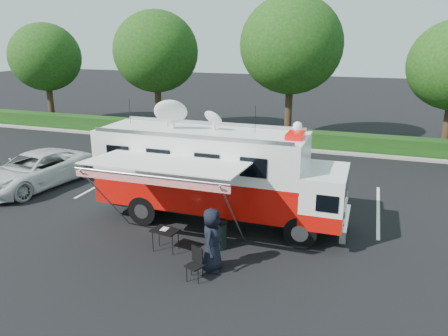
# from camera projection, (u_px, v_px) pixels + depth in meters

# --- Properties ---
(ground_plane) EXTENTS (120.00, 120.00, 0.00)m
(ground_plane) POSITION_uv_depth(u_px,v_px,m) (220.00, 221.00, 15.95)
(ground_plane) COLOR black
(ground_plane) RESTS_ON ground
(back_border) EXTENTS (60.00, 6.14, 8.87)m
(back_border) POSITION_uv_depth(u_px,v_px,m) (309.00, 62.00, 25.82)
(back_border) COLOR #9E998E
(back_border) RESTS_ON ground_plane
(stall_lines) EXTENTS (24.12, 5.50, 0.01)m
(stall_lines) POSITION_uv_depth(u_px,v_px,m) (232.00, 193.00, 18.82)
(stall_lines) COLOR silver
(stall_lines) RESTS_ON ground_plane
(command_truck) EXTENTS (8.88, 2.44, 4.26)m
(command_truck) POSITION_uv_depth(u_px,v_px,m) (217.00, 174.00, 15.44)
(command_truck) COLOR black
(command_truck) RESTS_ON ground_plane
(awning) EXTENTS (4.85, 2.51, 2.93)m
(awning) POSITION_uv_depth(u_px,v_px,m) (164.00, 167.00, 13.12)
(awning) COLOR white
(awning) RESTS_ON ground_plane
(white_suv) EXTENTS (3.38, 5.84, 1.53)m
(white_suv) POSITION_uv_depth(u_px,v_px,m) (37.00, 186.00, 19.63)
(white_suv) COLOR silver
(white_suv) RESTS_ON ground_plane
(person) EXTENTS (0.69, 0.98, 1.90)m
(person) POSITION_uv_depth(u_px,v_px,m) (212.00, 269.00, 12.70)
(person) COLOR black
(person) RESTS_ON ground_plane
(folding_table) EXTENTS (0.92, 0.73, 0.71)m
(folding_table) POSITION_uv_depth(u_px,v_px,m) (165.00, 231.00, 13.65)
(folding_table) COLOR black
(folding_table) RESTS_ON ground_plane
(folding_chair) EXTENTS (0.56, 0.60, 0.90)m
(folding_chair) POSITION_uv_depth(u_px,v_px,m) (196.00, 261.00, 12.12)
(folding_chair) COLOR black
(folding_chair) RESTS_ON ground_plane
(trash_bin) EXTENTS (0.61, 0.61, 0.90)m
(trash_bin) POSITION_uv_depth(u_px,v_px,m) (218.00, 235.00, 13.87)
(trash_bin) COLOR black
(trash_bin) RESTS_ON ground_plane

